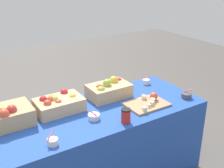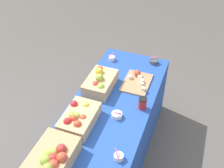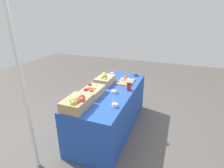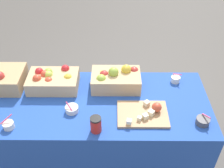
{
  "view_description": "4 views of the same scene",
  "coord_description": "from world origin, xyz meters",
  "px_view_note": "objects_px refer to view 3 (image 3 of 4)",
  "views": [
    {
      "loc": [
        -1.08,
        -1.93,
        1.92
      ],
      "look_at": [
        0.15,
        0.02,
        0.95
      ],
      "focal_mm": 46.24,
      "sensor_mm": 36.0,
      "label": 1
    },
    {
      "loc": [
        -1.74,
        -0.67,
        2.57
      ],
      "look_at": [
        0.2,
        0.05,
        0.85
      ],
      "focal_mm": 44.03,
      "sensor_mm": 36.0,
      "label": 2
    },
    {
      "loc": [
        -2.49,
        -0.99,
        1.9
      ],
      "look_at": [
        -0.01,
        -0.03,
        0.85
      ],
      "focal_mm": 28.41,
      "sensor_mm": 36.0,
      "label": 3
    },
    {
      "loc": [
        0.2,
        -1.53,
        2.17
      ],
      "look_at": [
        0.19,
        0.05,
        0.87
      ],
      "focal_mm": 43.4,
      "sensor_mm": 36.0,
      "label": 4
    }
  ],
  "objects_px": {
    "tent_pole": "(24,91)",
    "sample_bowl_extra": "(136,75)",
    "apple_crate_middle": "(92,91)",
    "sample_bowl_near": "(112,74)",
    "sample_bowl_mid": "(115,105)",
    "apple_crate_left": "(77,103)",
    "coffee_cup": "(129,87)",
    "sample_bowl_far": "(114,92)",
    "apple_crate_right": "(105,80)",
    "cutting_board_front": "(126,81)"
  },
  "relations": [
    {
      "from": "cutting_board_front",
      "to": "sample_bowl_near",
      "type": "xyz_separation_m",
      "value": [
        0.29,
        0.39,
        0.01
      ]
    },
    {
      "from": "apple_crate_right",
      "to": "tent_pole",
      "type": "height_order",
      "value": "tent_pole"
    },
    {
      "from": "apple_crate_left",
      "to": "sample_bowl_near",
      "type": "height_order",
      "value": "apple_crate_left"
    },
    {
      "from": "coffee_cup",
      "to": "apple_crate_right",
      "type": "bearing_deg",
      "value": 74.5
    },
    {
      "from": "sample_bowl_mid",
      "to": "sample_bowl_extra",
      "type": "distance_m",
      "value": 1.36
    },
    {
      "from": "apple_crate_right",
      "to": "sample_bowl_mid",
      "type": "height_order",
      "value": "apple_crate_right"
    },
    {
      "from": "apple_crate_middle",
      "to": "tent_pole",
      "type": "height_order",
      "value": "tent_pole"
    },
    {
      "from": "sample_bowl_far",
      "to": "coffee_cup",
      "type": "distance_m",
      "value": 0.27
    },
    {
      "from": "sample_bowl_far",
      "to": "sample_bowl_extra",
      "type": "xyz_separation_m",
      "value": [
        0.94,
        -0.11,
        0.0
      ]
    },
    {
      "from": "apple_crate_right",
      "to": "tent_pole",
      "type": "bearing_deg",
      "value": 163.51
    },
    {
      "from": "sample_bowl_mid",
      "to": "apple_crate_left",
      "type": "bearing_deg",
      "value": 115.89
    },
    {
      "from": "tent_pole",
      "to": "sample_bowl_far",
      "type": "bearing_deg",
      "value": -33.92
    },
    {
      "from": "apple_crate_right",
      "to": "sample_bowl_near",
      "type": "relative_size",
      "value": 4.34
    },
    {
      "from": "sample_bowl_far",
      "to": "apple_crate_left",
      "type": "bearing_deg",
      "value": 155.77
    },
    {
      "from": "apple_crate_left",
      "to": "coffee_cup",
      "type": "xyz_separation_m",
      "value": [
        0.83,
        -0.47,
        -0.02
      ]
    },
    {
      "from": "sample_bowl_mid",
      "to": "tent_pole",
      "type": "distance_m",
      "value": 1.12
    },
    {
      "from": "sample_bowl_far",
      "to": "sample_bowl_extra",
      "type": "distance_m",
      "value": 0.95
    },
    {
      "from": "apple_crate_left",
      "to": "sample_bowl_extra",
      "type": "xyz_separation_m",
      "value": [
        1.58,
        -0.4,
        -0.06
      ]
    },
    {
      "from": "cutting_board_front",
      "to": "sample_bowl_extra",
      "type": "distance_m",
      "value": 0.41
    },
    {
      "from": "apple_crate_right",
      "to": "coffee_cup",
      "type": "height_order",
      "value": "apple_crate_right"
    },
    {
      "from": "apple_crate_left",
      "to": "apple_crate_right",
      "type": "height_order",
      "value": "same"
    },
    {
      "from": "cutting_board_front",
      "to": "sample_bowl_mid",
      "type": "distance_m",
      "value": 0.97
    },
    {
      "from": "apple_crate_left",
      "to": "sample_bowl_far",
      "type": "xyz_separation_m",
      "value": [
        0.64,
        -0.29,
        -0.06
      ]
    },
    {
      "from": "apple_crate_middle",
      "to": "cutting_board_front",
      "type": "height_order",
      "value": "apple_crate_middle"
    },
    {
      "from": "sample_bowl_near",
      "to": "sample_bowl_extra",
      "type": "height_order",
      "value": "sample_bowl_near"
    },
    {
      "from": "apple_crate_middle",
      "to": "sample_bowl_near",
      "type": "height_order",
      "value": "apple_crate_middle"
    },
    {
      "from": "sample_bowl_near",
      "to": "apple_crate_right",
      "type": "bearing_deg",
      "value": -173.15
    },
    {
      "from": "sample_bowl_mid",
      "to": "tent_pole",
      "type": "xyz_separation_m",
      "value": [
        -0.63,
        0.87,
        0.33
      ]
    },
    {
      "from": "tent_pole",
      "to": "sample_bowl_extra",
      "type": "bearing_deg",
      "value": -22.39
    },
    {
      "from": "apple_crate_middle",
      "to": "sample_bowl_mid",
      "type": "height_order",
      "value": "apple_crate_middle"
    },
    {
      "from": "sample_bowl_near",
      "to": "tent_pole",
      "type": "distance_m",
      "value": 1.93
    },
    {
      "from": "apple_crate_middle",
      "to": "tent_pole",
      "type": "relative_size",
      "value": 0.18
    },
    {
      "from": "apple_crate_right",
      "to": "cutting_board_front",
      "type": "distance_m",
      "value": 0.4
    },
    {
      "from": "apple_crate_right",
      "to": "tent_pole",
      "type": "distance_m",
      "value": 1.46
    },
    {
      "from": "cutting_board_front",
      "to": "tent_pole",
      "type": "relative_size",
      "value": 0.17
    },
    {
      "from": "sample_bowl_near",
      "to": "sample_bowl_mid",
      "type": "bearing_deg",
      "value": -157.31
    },
    {
      "from": "apple_crate_middle",
      "to": "sample_bowl_far",
      "type": "relative_size",
      "value": 4.11
    },
    {
      "from": "cutting_board_front",
      "to": "sample_bowl_far",
      "type": "bearing_deg",
      "value": 176.57
    },
    {
      "from": "apple_crate_middle",
      "to": "sample_bowl_mid",
      "type": "xyz_separation_m",
      "value": [
        -0.23,
        -0.45,
        -0.04
      ]
    },
    {
      "from": "sample_bowl_mid",
      "to": "sample_bowl_extra",
      "type": "bearing_deg",
      "value": 2.07
    },
    {
      "from": "coffee_cup",
      "to": "sample_bowl_near",
      "type": "bearing_deg",
      "value": 40.38
    },
    {
      "from": "apple_crate_left",
      "to": "tent_pole",
      "type": "bearing_deg",
      "value": 134.39
    },
    {
      "from": "apple_crate_right",
      "to": "sample_bowl_mid",
      "type": "bearing_deg",
      "value": -148.17
    },
    {
      "from": "apple_crate_left",
      "to": "sample_bowl_near",
      "type": "bearing_deg",
      "value": 2.79
    },
    {
      "from": "sample_bowl_extra",
      "to": "tent_pole",
      "type": "height_order",
      "value": "tent_pole"
    },
    {
      "from": "sample_bowl_far",
      "to": "tent_pole",
      "type": "distance_m",
      "value": 1.3
    },
    {
      "from": "sample_bowl_near",
      "to": "coffee_cup",
      "type": "bearing_deg",
      "value": -139.62
    },
    {
      "from": "apple_crate_left",
      "to": "cutting_board_front",
      "type": "relative_size",
      "value": 1.11
    },
    {
      "from": "sample_bowl_far",
      "to": "sample_bowl_near",
      "type": "bearing_deg",
      "value": 23.4
    },
    {
      "from": "apple_crate_middle",
      "to": "apple_crate_right",
      "type": "height_order",
      "value": "apple_crate_right"
    }
  ]
}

